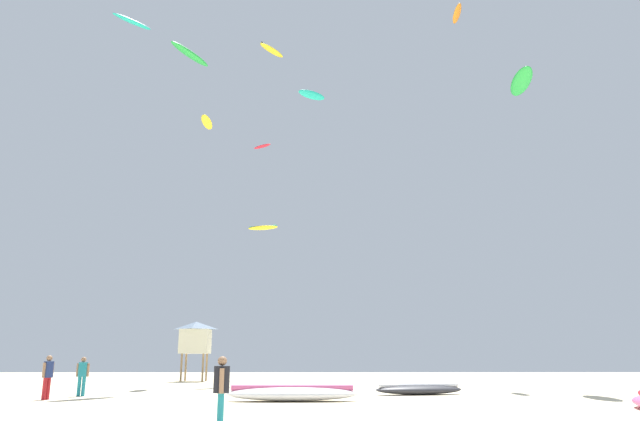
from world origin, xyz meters
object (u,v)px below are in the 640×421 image
object	(u,v)px
kite_grounded_near	(419,389)
kite_aloft_5	(312,95)
kite_aloft_3	(263,228)
kite_aloft_2	(272,50)
kite_grounded_far	(292,393)
kite_aloft_8	(262,146)
lifeguard_tower	(196,337)
kite_aloft_4	(207,122)
kite_aloft_0	(521,82)
kite_aloft_7	(457,14)
person_midground	(48,374)
person_left	(82,373)
person_foreground	(221,386)
kite_aloft_6	(190,54)
kite_aloft_9	(132,22)

from	to	relation	value
kite_grounded_near	kite_aloft_5	size ratio (longest dim) A/B	1.83
kite_aloft_3	kite_aloft_2	bearing A→B (deg)	-76.29
kite_grounded_far	kite_aloft_8	xyz separation A→B (m)	(-3.90, 29.08, 20.60)
kite_grounded_far	kite_aloft_2	xyz separation A→B (m)	(-2.72, 22.31, 26.80)
lifeguard_tower	kite_aloft_8	size ratio (longest dim) A/B	2.11
kite_aloft_3	kite_aloft_4	size ratio (longest dim) A/B	1.01
kite_aloft_0	kite_aloft_5	world-z (taller)	kite_aloft_5
kite_grounded_near	kite_aloft_7	bearing A→B (deg)	63.87
kite_aloft_3	kite_grounded_near	bearing A→B (deg)	-66.93
kite_grounded_near	kite_aloft_0	xyz separation A→B (m)	(8.12, 5.89, 17.89)
person_midground	kite_grounded_far	world-z (taller)	person_midground
kite_aloft_5	kite_aloft_7	size ratio (longest dim) A/B	0.80
kite_grounded_near	kite_aloft_4	distance (m)	24.31
person_midground	person_left	xyz separation A→B (m)	(0.54, 2.20, -0.03)
person_left	kite_grounded_near	world-z (taller)	person_left
kite_aloft_7	kite_aloft_5	bearing A→B (deg)	-178.83
kite_aloft_2	kite_aloft_0	bearing A→B (deg)	-37.19
person_foreground	kite_aloft_0	bearing A→B (deg)	43.02
kite_grounded_near	kite_aloft_2	xyz separation A→B (m)	(-8.22, 18.29, 26.86)
lifeguard_tower	kite_grounded_far	bearing A→B (deg)	-69.52
lifeguard_tower	kite_aloft_7	xyz separation A→B (m)	(19.50, -3.14, 24.40)
person_foreground	lifeguard_tower	distance (m)	30.04
kite_aloft_6	kite_aloft_7	xyz separation A→B (m)	(18.89, 6.65, 7.34)
kite_aloft_3	kite_grounded_far	bearing A→B (deg)	-82.40
kite_grounded_near	kite_aloft_4	world-z (taller)	kite_aloft_4
person_foreground	kite_aloft_5	distance (m)	32.51
person_foreground	kite_aloft_6	size ratio (longest dim) A/B	0.45
kite_grounded_far	kite_aloft_7	size ratio (longest dim) A/B	1.79
person_midground	kite_aloft_5	distance (m)	27.14
kite_aloft_8	kite_aloft_9	size ratio (longest dim) A/B	0.72
person_left	kite_aloft_5	size ratio (longest dim) A/B	0.72
lifeguard_tower	kite_aloft_6	bearing A→B (deg)	-86.39
person_left	kite_aloft_2	bearing A→B (deg)	-22.76
person_foreground	kite_aloft_5	world-z (taller)	kite_aloft_5
kite_grounded_far	kite_aloft_5	size ratio (longest dim) A/B	2.22
kite_aloft_0	kite_aloft_9	xyz separation A→B (m)	(-25.76, 4.62, 6.77)
person_left	kite_aloft_7	bearing A→B (deg)	-60.79
kite_grounded_far	kite_aloft_7	distance (m)	34.26
lifeguard_tower	kite_aloft_3	xyz separation A→B (m)	(4.28, 4.39, 9.04)
lifeguard_tower	kite_aloft_5	size ratio (longest dim) A/B	1.85
kite_aloft_7	person_left	bearing A→B (deg)	-146.54
kite_aloft_5	kite_aloft_0	bearing A→B (deg)	-28.41
person_midground	kite_aloft_7	xyz separation A→B (m)	(21.57, 16.10, 26.47)
kite_aloft_3	kite_aloft_8	size ratio (longest dim) A/B	1.37
kite_grounded_near	kite_aloft_3	world-z (taller)	kite_aloft_3
kite_grounded_near	kite_grounded_far	world-z (taller)	kite_grounded_far
kite_aloft_7	lifeguard_tower	bearing A→B (deg)	170.85
kite_aloft_7	person_midground	bearing A→B (deg)	-143.26
kite_aloft_5	kite_aloft_7	world-z (taller)	kite_aloft_7
person_foreground	kite_aloft_6	bearing A→B (deg)	97.31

